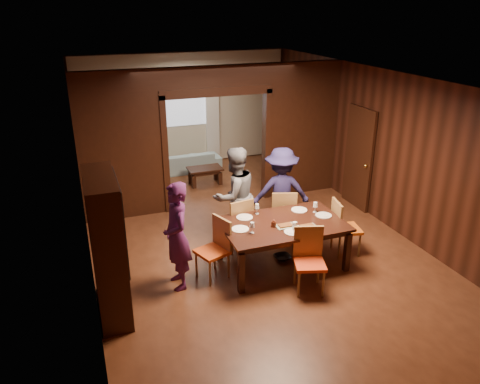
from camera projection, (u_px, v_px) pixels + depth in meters
name	position (u px, v px, depth m)	size (l,w,h in m)	color
floor	(244.00, 235.00, 8.72)	(9.00, 9.00, 0.00)	#4D2715
ceiling	(245.00, 77.00, 7.63)	(5.50, 9.00, 0.02)	silver
room_walls	(213.00, 132.00, 9.80)	(5.52, 9.01, 2.90)	black
person_purple	(177.00, 236.00, 6.88)	(0.61, 0.40, 1.67)	#4F1B4F
person_grey	(235.00, 196.00, 8.18)	(0.86, 0.67, 1.76)	slate
person_navy	(281.00, 192.00, 8.49)	(1.07, 0.62, 1.66)	#1F1B44
sofa	(187.00, 162.00, 11.94)	(1.70, 0.66, 0.50)	#9BC1CB
serving_bowl	(284.00, 217.00, 7.60)	(0.28, 0.28, 0.07)	black
dining_table	(282.00, 244.00, 7.61)	(1.96, 1.22, 0.76)	black
coffee_table	(205.00, 176.00, 11.11)	(0.80, 0.50, 0.40)	black
chair_left	(212.00, 250.00, 7.21)	(0.44, 0.44, 0.97)	#CF4613
chair_right	(347.00, 227.00, 7.94)	(0.44, 0.44, 0.97)	orange
chair_far_l	(236.00, 223.00, 8.09)	(0.44, 0.44, 0.97)	orange
chair_far_r	(283.00, 214.00, 8.44)	(0.44, 0.44, 0.97)	orange
chair_near	(310.00, 262.00, 6.88)	(0.44, 0.44, 0.97)	red
hutch	(107.00, 247.00, 6.24)	(0.40, 1.20, 2.00)	black
door_right	(359.00, 158.00, 9.62)	(0.06, 0.90, 2.10)	black
window_far	(184.00, 100.00, 11.94)	(1.20, 0.03, 1.30)	silver
curtain_left	(156.00, 120.00, 11.84)	(0.35, 0.06, 2.40)	white
curtain_right	(212.00, 116.00, 12.32)	(0.35, 0.06, 2.40)	white
plate_left	(240.00, 229.00, 7.25)	(0.27, 0.27, 0.01)	white
plate_far_l	(245.00, 217.00, 7.64)	(0.27, 0.27, 0.01)	silver
plate_far_r	(299.00, 210.00, 7.91)	(0.27, 0.27, 0.01)	white
plate_right	(323.00, 215.00, 7.71)	(0.27, 0.27, 0.01)	silver
plate_near	(293.00, 232.00, 7.15)	(0.27, 0.27, 0.01)	silver
platter_a	(285.00, 226.00, 7.33)	(0.30, 0.20, 0.04)	gray
platter_b	(307.00, 226.00, 7.30)	(0.30, 0.20, 0.04)	gray
wineglass_left	(252.00, 228.00, 7.10)	(0.08, 0.08, 0.18)	silver
wineglass_far	(257.00, 209.00, 7.75)	(0.08, 0.08, 0.18)	white
wineglass_right	(315.00, 207.00, 7.81)	(0.08, 0.08, 0.18)	white
tumbler	(295.00, 226.00, 7.19)	(0.07, 0.07, 0.14)	white
condiment_jar	(274.00, 223.00, 7.32)	(0.08, 0.08, 0.11)	#481D10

